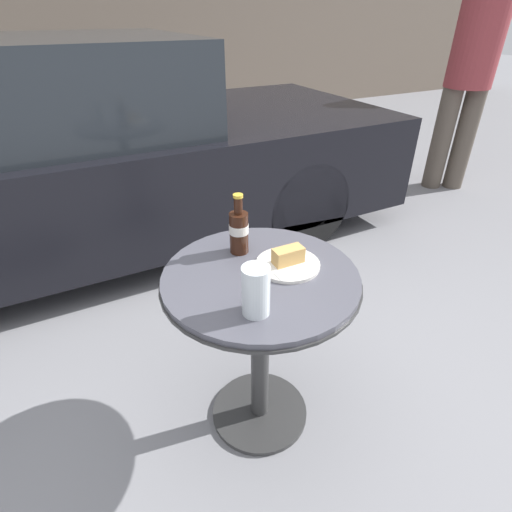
% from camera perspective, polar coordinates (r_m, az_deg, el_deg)
% --- Properties ---
extents(ground_plane, '(30.00, 30.00, 0.00)m').
position_cam_1_polar(ground_plane, '(1.76, 0.51, -21.43)').
color(ground_plane, gray).
extents(bistro_table, '(0.65, 0.65, 0.69)m').
position_cam_1_polar(bistro_table, '(1.38, 0.61, -8.61)').
color(bistro_table, '#333333').
rests_on(bistro_table, ground_plane).
extents(cola_bottle_left, '(0.07, 0.07, 0.21)m').
position_cam_1_polar(cola_bottle_left, '(1.35, -2.44, 3.72)').
color(cola_bottle_left, '#33190F').
rests_on(cola_bottle_left, bistro_table).
extents(drinking_glass, '(0.08, 0.08, 0.15)m').
position_cam_1_polar(drinking_glass, '(1.08, -0.02, -5.26)').
color(drinking_glass, silver).
rests_on(drinking_glass, bistro_table).
extents(lunch_plate_near, '(0.21, 0.21, 0.07)m').
position_cam_1_polar(lunch_plate_near, '(1.31, 4.59, -0.82)').
color(lunch_plate_near, silver).
rests_on(lunch_plate_near, bistro_table).
extents(parked_car, '(4.44, 1.65, 1.29)m').
position_cam_1_polar(parked_car, '(2.87, -27.29, 12.04)').
color(parked_car, black).
rests_on(parked_car, ground_plane).
extents(pedestrian, '(0.37, 0.37, 1.80)m').
position_cam_1_polar(pedestrian, '(3.95, 28.42, 22.66)').
color(pedestrian, brown).
rests_on(pedestrian, ground_plane).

